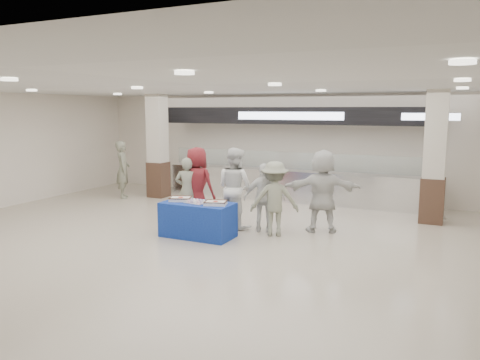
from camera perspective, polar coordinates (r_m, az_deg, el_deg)
The scene contains 15 objects.
ground at distance 9.48m, azimuth -4.53°, elevation -8.20°, with size 14.00×14.00×0.00m, color #BFB6A3.
serving_line at distance 14.11m, azimuth 6.36°, elevation 2.13°, with size 8.70×0.85×2.80m.
column_left at distance 14.83m, azimuth -10.00°, elevation 3.81°, with size 0.55×0.55×3.20m.
column_right at distance 12.14m, azimuth 22.63°, elevation 2.24°, with size 0.55×0.55×3.20m.
display_table at distance 10.18m, azimuth -5.16°, elevation -4.85°, with size 1.55×0.78×0.75m, color #153597.
sheet_cake_left at distance 10.35m, azimuth -7.25°, elevation -2.26°, with size 0.56×0.50×0.10m.
sheet_cake_right at distance 9.84m, azimuth -2.98°, elevation -2.77°, with size 0.53×0.46×0.09m.
cupcake_tray at distance 10.06m, azimuth -5.36°, elevation -2.62°, with size 0.49×0.40×0.07m.
civilian_maroon at distance 11.39m, azimuth -5.27°, elevation -0.60°, with size 0.90×0.59×1.84m, color maroon.
soldier_a at distance 11.32m, azimuth -6.45°, elevation -1.29°, with size 0.58×0.38×1.60m, color slate.
chef_tall at distance 10.85m, azimuth -0.63°, elevation -0.95°, with size 0.91×0.71×1.87m, color white.
chef_short at distance 10.48m, azimuth 3.00°, elevation -2.19°, with size 0.91×0.38×1.55m, color white.
soldier_b at distance 10.18m, azimuth 4.24°, elevation -2.29°, with size 1.05×0.61×1.63m, color slate.
civilian_white at distance 10.60m, azimuth 10.03°, elevation -1.32°, with size 1.73×0.55×1.87m, color silver.
soldier_bg at distance 14.94m, azimuth -14.08°, elevation 1.24°, with size 0.65×0.42×1.77m, color slate.
Camera 1 is at (4.53, -7.87, 2.74)m, focal length 35.00 mm.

